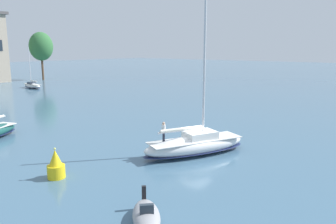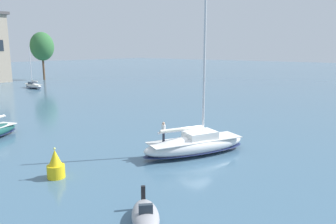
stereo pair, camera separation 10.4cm
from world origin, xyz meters
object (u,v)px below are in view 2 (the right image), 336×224
sailboat_main (195,144)px  motor_tender (145,216)px  tree_shore_center (42,47)px  sailboat_moored_mid_channel (33,85)px  channel_buoy (56,166)px

sailboat_main → motor_tender: size_ratio=3.68×
tree_shore_center → sailboat_moored_mid_channel: bearing=-127.0°
sailboat_moored_mid_channel → tree_shore_center: bearing=53.0°
sailboat_main → sailboat_moored_mid_channel: size_ratio=1.43×
tree_shore_center → motor_tender: 86.47m
sailboat_moored_mid_channel → motor_tender: (-26.85, -59.91, -0.18)m
sailboat_main → channel_buoy: (-10.50, 4.63, -0.02)m
tree_shore_center → channel_buoy: 78.19m
sailboat_moored_mid_channel → channel_buoy: 57.19m
sailboat_moored_mid_channel → channel_buoy: sailboat_moored_mid_channel is taller
sailboat_moored_mid_channel → channel_buoy: size_ratio=4.18×
tree_shore_center → motor_tender: bearing=-117.2°
sailboat_moored_mid_channel → channel_buoy: (-26.27, -50.80, 0.25)m
tree_shore_center → sailboat_moored_mid_channel: size_ratio=1.46×
sailboat_main → motor_tender: bearing=-158.0°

